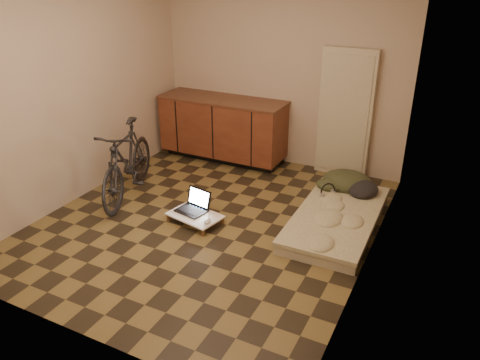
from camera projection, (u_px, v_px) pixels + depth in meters
The scene contains 10 objects.
room_shell at pixel (207, 109), 4.74m from camera, with size 3.50×4.00×2.60m.
cabinets at pixel (223, 128), 6.78m from camera, with size 1.84×0.62×0.91m.
appliance_panel at pixel (345, 114), 6.12m from camera, with size 0.70×0.10×1.70m, color beige.
bicycle at pixel (127, 158), 5.64m from camera, with size 0.47×1.58×1.03m, color black.
futon at pixel (337, 218), 5.18m from camera, with size 0.86×1.76×0.15m.
clothing_pile at pixel (351, 178), 5.67m from camera, with size 0.65×0.54×0.26m, color #30361F, non-canonical shape.
headphones at pixel (328, 191), 5.48m from camera, with size 0.22×0.20×0.15m, color black, non-canonical shape.
lap_desk at pixel (195, 216), 5.22m from camera, with size 0.65×0.49×0.10m.
laptop at pixel (194, 206), 5.30m from camera, with size 0.37×0.35×0.22m.
mouse at pixel (207, 221), 5.04m from camera, with size 0.07×0.11×0.04m, color white.
Camera 1 is at (2.36, -3.96, 2.65)m, focal length 35.00 mm.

